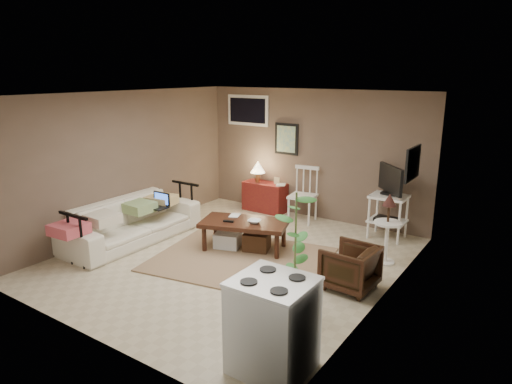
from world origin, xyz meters
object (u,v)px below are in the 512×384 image
Objects in this scene: tv_stand at (389,200)px; potted_plant at (295,251)px; red_console at (264,194)px; stove at (273,325)px; sofa at (132,214)px; side_table at (388,221)px; armchair at (350,265)px; spindle_chair at (303,196)px; coffee_table at (244,233)px.

tv_stand is 0.83× the size of potted_plant.
stove is at bearing -56.03° from red_console.
red_console is 0.67× the size of potted_plant.
side_table is (3.73, 1.44, 0.19)m from sofa.
tv_stand is 1.94× the size of armchair.
sofa is 2.23× the size of side_table.
sofa is 2.33× the size of red_console.
side_table is (1.92, -1.03, 0.17)m from spindle_chair.
spindle_chair is at bearing -135.49° from armchair.
spindle_chair is at bearing 114.82° from stove.
side_table is 1.14× the size of stove.
sofa is at bearing -80.24° from armchair.
coffee_table is at bearing -95.69° from armchair.
red_console reaches higher than stove.
potted_plant is 1.61× the size of stove.
coffee_table is 2.46m from tv_stand.
red_console is 1.57× the size of armchair.
armchair is at bearing 75.81° from potted_plant.
stove is (0.31, -0.95, -0.33)m from potted_plant.
tv_stand is at bearing -170.63° from armchair.
tv_stand reaches higher than spindle_chair.
armchair is (-0.12, -1.04, -0.33)m from side_table.
potted_plant reaches higher than red_console.
coffee_table is 1.78m from spindle_chair.
tv_stand reaches higher than sofa.
stove is (2.80, -4.16, 0.11)m from red_console.
tv_stand reaches higher than stove.
coffee_table is at bearing -68.04° from sofa.
armchair is (2.75, -2.22, -0.03)m from red_console.
coffee_table is 1.88m from sofa.
armchair is at bearing -84.13° from tv_stand.
potted_plant is (1.55, -3.07, 0.31)m from spindle_chair.
armchair is at bearing -38.88° from red_console.
stove is (1.86, -4.02, -0.02)m from spindle_chair.
side_table reaches higher than spindle_chair.
side_table is 1.10m from armchair.
stove is (0.27, -4.02, -0.20)m from tv_stand.
armchair is at bearing -96.42° from side_table.
stove is at bearing -112.89° from sofa.
stove is at bearing -49.30° from coffee_table.
red_console is 4.09m from potted_plant.
tv_stand is at bearing 46.61° from coffee_table.
armchair is 0.43× the size of potted_plant.
side_table is (2.87, -1.17, 0.30)m from red_console.
potted_plant is (-0.25, -0.99, 0.47)m from armchair.
red_console reaches higher than coffee_table.
spindle_chair is at bearing -36.30° from sofa.
armchair is (1.80, -2.07, -0.16)m from spindle_chair.
potted_plant reaches higher than side_table.
spindle_chair is at bearing 151.78° from side_table.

